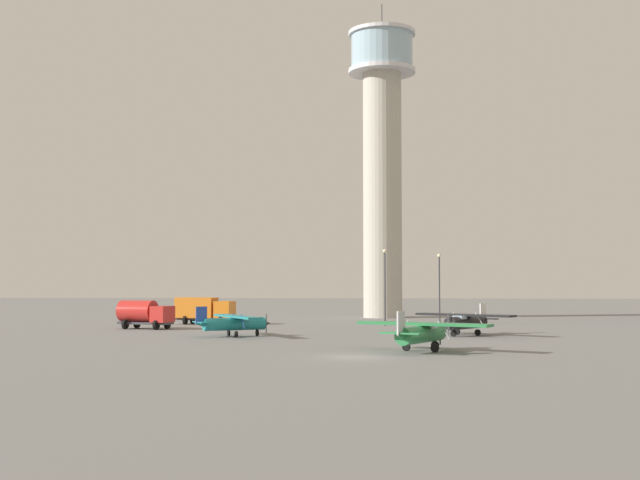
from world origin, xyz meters
The scene contains 9 objects.
ground_plane centered at (0.00, 0.00, 0.00)m, with size 400.00×400.00×0.00m, color slate.
control_tower centered at (2.05, 61.68, 23.48)m, with size 9.41×9.41×44.16m.
airplane_green centered at (4.44, 4.76, 1.38)m, with size 9.54×7.63×2.96m.
airplane_teal centered at (-11.61, 20.05, 1.28)m, with size 6.98×8.69×2.74m.
airplane_black centered at (9.57, 23.26, 1.35)m, with size 8.81×7.47×2.88m.
truck_box_orange centered at (-18.87, 41.69, 1.73)m, with size 7.09×3.96×3.11m.
truck_fuel_tanker_red centered at (-23.10, 31.55, 1.65)m, with size 6.22×4.21×2.99m.
light_post_west centered at (2.18, 40.15, 5.15)m, with size 0.44×0.44×8.65m.
light_post_east centered at (8.75, 46.20, 4.98)m, with size 0.44×0.44×8.31m.
Camera 1 is at (1.45, -54.91, 4.90)m, focal length 46.99 mm.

